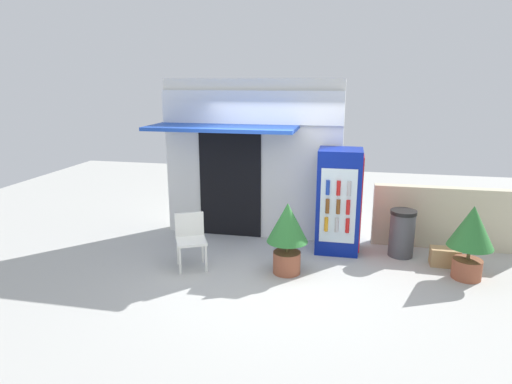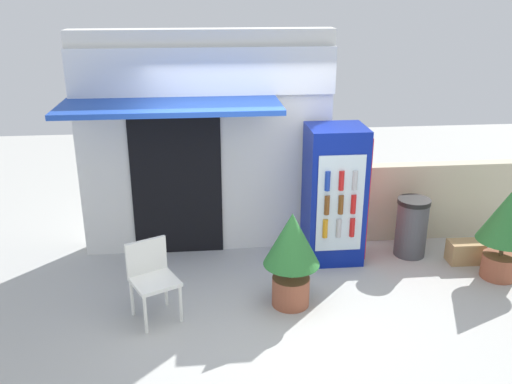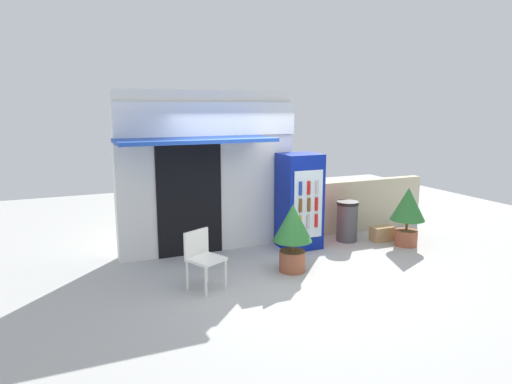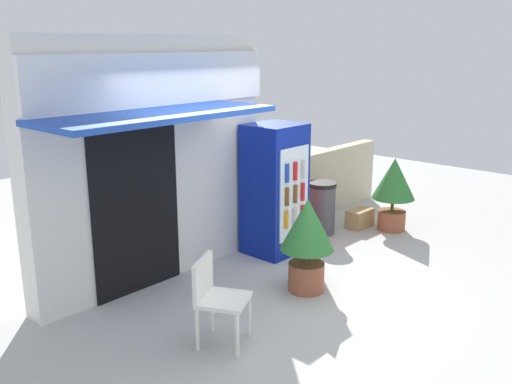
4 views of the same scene
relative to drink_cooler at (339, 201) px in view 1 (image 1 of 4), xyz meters
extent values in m
plane|color=#B2B2AD|center=(-1.06, -1.04, -0.88)|extent=(16.00, 16.00, 0.00)
cube|color=silver|center=(-1.60, 0.53, 0.56)|extent=(3.24, 0.32, 2.88)
cube|color=white|center=(-1.60, 0.33, 1.51)|extent=(3.24, 0.08, 0.58)
cube|color=#1E47B2|center=(-1.99, -0.12, 1.19)|extent=(2.52, 0.98, 0.06)
cube|color=black|center=(-1.99, 0.36, 0.13)|extent=(1.15, 0.03, 2.02)
cube|color=navy|center=(-0.01, 0.01, 0.00)|extent=(0.71, 0.65, 1.76)
cube|color=silver|center=(-0.01, -0.33, 0.00)|extent=(0.57, 0.02, 1.23)
cube|color=red|center=(0.36, 0.01, 0.00)|extent=(0.02, 0.58, 1.58)
cylinder|color=orange|center=(-0.18, -0.34, -0.31)|extent=(0.06, 0.06, 0.24)
cylinder|color=#B2B2B7|center=(-0.01, -0.34, -0.31)|extent=(0.06, 0.06, 0.24)
cylinder|color=red|center=(0.16, -0.34, -0.31)|extent=(0.06, 0.06, 0.24)
cylinder|color=brown|center=(-0.17, -0.34, 0.00)|extent=(0.06, 0.06, 0.24)
cylinder|color=brown|center=(0.00, -0.34, 0.00)|extent=(0.06, 0.06, 0.24)
cylinder|color=red|center=(0.15, -0.34, 0.00)|extent=(0.06, 0.06, 0.24)
cylinder|color=#1938A5|center=(-0.18, -0.34, 0.31)|extent=(0.06, 0.06, 0.24)
cylinder|color=red|center=(-0.01, -0.34, 0.31)|extent=(0.06, 0.06, 0.24)
cylinder|color=#B2B2B7|center=(0.15, -0.34, 0.31)|extent=(0.06, 0.06, 0.24)
cylinder|color=white|center=(-2.28, -1.48, -0.67)|extent=(0.04, 0.04, 0.43)
cylinder|color=white|center=(-1.93, -1.31, -0.67)|extent=(0.04, 0.04, 0.43)
cylinder|color=white|center=(-2.45, -1.13, -0.67)|extent=(0.04, 0.04, 0.43)
cylinder|color=white|center=(-2.10, -0.96, -0.67)|extent=(0.04, 0.04, 0.43)
cube|color=white|center=(-2.19, -1.22, -0.44)|extent=(0.60, 0.60, 0.04)
cube|color=white|center=(-2.28, -1.04, -0.23)|extent=(0.42, 0.23, 0.38)
cylinder|color=#995138|center=(-0.72, -1.08, -0.71)|extent=(0.42, 0.42, 0.34)
cylinder|color=brown|center=(-0.72, -1.08, -0.46)|extent=(0.05, 0.05, 0.17)
cone|color=#2D7533|center=(-0.72, -1.08, -0.08)|extent=(0.62, 0.62, 0.60)
cylinder|color=#995138|center=(1.91, -0.73, -0.73)|extent=(0.42, 0.42, 0.30)
cylinder|color=brown|center=(1.91, -0.73, -0.48)|extent=(0.05, 0.05, 0.20)
cone|color=#2D7533|center=(1.91, -0.73, -0.07)|extent=(0.65, 0.65, 0.62)
cylinder|color=#47474C|center=(1.05, -0.03, -0.52)|extent=(0.40, 0.40, 0.73)
cylinder|color=black|center=(1.05, -0.03, -0.12)|extent=(0.42, 0.42, 0.06)
cube|color=beige|center=(1.93, 0.52, -0.34)|extent=(2.67, 0.20, 1.08)
cube|color=tan|center=(1.68, -0.31, -0.74)|extent=(0.44, 0.27, 0.29)
camera|label=1|loc=(0.10, -7.25, 1.98)|focal=30.85mm
camera|label=2|loc=(-1.64, -6.37, 2.46)|focal=38.52mm
camera|label=3|loc=(-4.00, -7.20, 1.74)|focal=31.78mm
camera|label=4|loc=(-5.60, -4.69, 1.91)|focal=39.55mm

